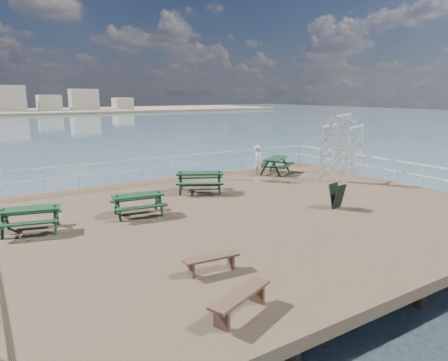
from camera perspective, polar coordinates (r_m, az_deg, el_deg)
ground at (r=14.86m, az=3.17°, el=-4.78°), size 18.00×14.00×0.30m
sea_backdrop at (r=147.21m, az=-24.23°, el=9.41°), size 300.00×300.00×9.20m
railing at (r=16.68m, az=-2.07°, el=0.75°), size 17.77×13.76×1.10m
picnic_table_a at (r=13.78m, az=-25.97°, el=-4.39°), size 2.06×1.81×0.86m
picnic_table_b at (r=17.41m, az=-3.46°, el=0.39°), size 2.54×2.38×0.98m
picnic_table_c at (r=21.62m, az=7.36°, el=2.61°), size 2.50×2.39×0.95m
picnic_table_d at (r=14.37m, az=-12.15°, el=-2.75°), size 1.92×1.62×0.86m
flat_bench_near at (r=8.03m, az=2.37°, el=-16.48°), size 1.63×0.93×0.46m
flat_bench_far at (r=9.75m, az=-1.80°, el=-11.35°), size 1.42×0.46×0.40m
trellis_arbor at (r=21.27m, az=16.48°, el=4.27°), size 2.92×2.33×3.21m
sandwich_board at (r=15.53m, az=15.84°, el=-2.16°), size 0.64×0.53×0.94m
person at (r=19.70m, az=4.95°, el=2.51°), size 0.76×0.70×1.75m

